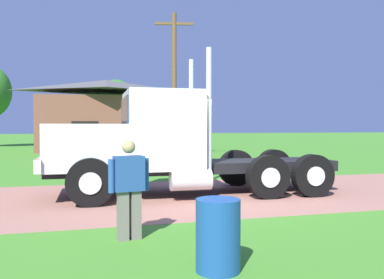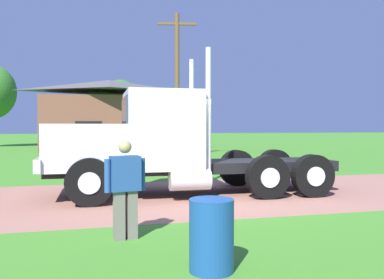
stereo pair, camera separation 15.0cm
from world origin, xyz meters
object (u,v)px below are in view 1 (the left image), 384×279
object	(u,v)px
utility_pole_far	(174,82)
truck_foreground_white	(156,146)
steel_barrel	(218,235)
shed_building	(106,117)
visitor_standing_near	(129,186)

from	to	relation	value
utility_pole_far	truck_foreground_white	bearing A→B (deg)	-105.07
truck_foreground_white	utility_pole_far	distance (m)	13.14
steel_barrel	utility_pole_far	world-z (taller)	utility_pole_far
truck_foreground_white	steel_barrel	bearing A→B (deg)	-92.82
shed_building	utility_pole_far	distance (m)	9.73
steel_barrel	shed_building	world-z (taller)	shed_building
shed_building	utility_pole_far	size ratio (longest dim) A/B	1.25
steel_barrel	shed_building	xyz separation A→B (m)	(0.32, 27.16, 2.13)
visitor_standing_near	steel_barrel	bearing A→B (deg)	-62.87
utility_pole_far	steel_barrel	bearing A→B (deg)	-101.23
visitor_standing_near	truck_foreground_white	bearing A→B (deg)	73.69
truck_foreground_white	utility_pole_far	size ratio (longest dim) A/B	0.95
steel_barrel	utility_pole_far	bearing A→B (deg)	78.77
steel_barrel	utility_pole_far	size ratio (longest dim) A/B	0.11
visitor_standing_near	shed_building	bearing A→B (deg)	87.23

